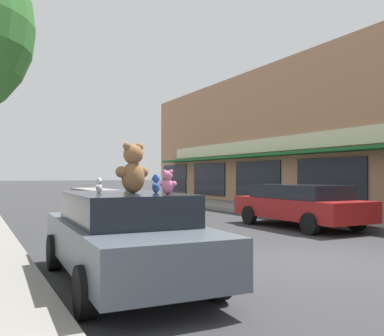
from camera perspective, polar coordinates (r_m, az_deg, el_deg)
The scene contains 9 objects.
ground_plane at distance 8.57m, azimuth 15.09°, elevation -12.11°, with size 260.00×260.00×0.00m, color #333335.
plush_art_car at distance 6.75m, azimuth -9.04°, elevation -8.78°, with size 2.07×4.59×1.39m.
teddy_bear_giant at distance 6.62m, azimuth -7.87°, elevation -0.10°, with size 0.59×0.39×0.78m.
teddy_bear_blue at distance 6.64m, azimuth -4.83°, elevation -2.11°, with size 0.18×0.22×0.30m.
teddy_bear_orange at distance 7.87m, azimuth -8.57°, elevation -1.92°, with size 0.22×0.17×0.29m.
teddy_bear_white at distance 6.86m, azimuth -12.30°, elevation -2.30°, with size 0.15×0.17×0.23m.
teddy_bear_pink at distance 6.23m, azimuth -3.24°, elevation -1.92°, with size 0.26×0.23×0.36m.
teddy_bear_green at distance 7.70m, azimuth -8.29°, elevation -2.11°, with size 0.16×0.18×0.25m.
parked_car_far_center at distance 14.01m, azimuth 14.11°, elevation -4.65°, with size 2.02×4.68×1.36m.
Camera 1 is at (-5.67, -6.21, 1.66)m, focal length 40.00 mm.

